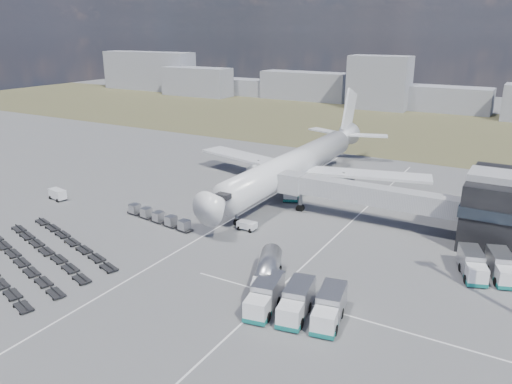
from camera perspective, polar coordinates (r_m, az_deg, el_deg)
The scene contains 14 objects.
ground at distance 75.94m, azimuth -5.88°, elevation -5.94°, with size 420.00×420.00×0.00m, color #565659.
grass_strip at distance 173.65m, azimuth 15.93°, elevation 7.20°, with size 420.00×90.00×0.01m, color brown.
lane_markings at distance 73.49m, azimuth 1.75°, elevation -6.69°, with size 47.12×110.00×0.01m.
jet_bridge at distance 84.39m, azimuth 11.10°, elevation -0.02°, with size 30.30×3.80×7.05m.
airliner at distance 100.66m, azimuth 4.83°, elevation 3.35°, with size 51.59×64.53×17.62m.
skyline at distance 220.95m, azimuth 9.95°, elevation 11.67°, with size 320.60×25.97×20.93m.
fuel_tanker at distance 62.93m, azimuth 1.28°, elevation -9.36°, with size 6.82×11.40×3.61m.
pushback_tug at distance 80.45m, azimuth -1.04°, elevation -3.89°, with size 3.01×1.70×1.39m, color silver.
utility_van at distance 101.56m, azimuth -21.73°, elevation -0.28°, with size 3.75×1.69×2.04m, color silver.
catering_truck at distance 95.48m, azimuth 4.09°, elevation 0.21°, with size 5.01×7.15×3.04m.
service_trucks_near at distance 57.56m, azimuth 4.63°, elevation -12.38°, with size 11.39×9.38×3.10m.
service_trucks_far at distance 71.98m, azimuth 24.90°, elevation -7.65°, with size 8.20×8.95×2.96m.
uld_row at distance 84.98m, azimuth -11.10°, elevation -2.80°, with size 15.05×3.78×1.65m.
baggage_dollies at distance 78.05m, azimuth -25.88°, elevation -6.82°, with size 32.75×25.25×0.69m.
Camera 1 is at (41.20, -55.85, 30.84)m, focal length 35.00 mm.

